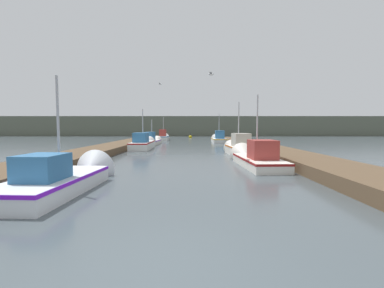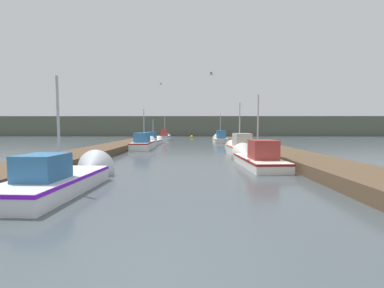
{
  "view_description": "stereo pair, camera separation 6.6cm",
  "coord_description": "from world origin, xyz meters",
  "px_view_note": "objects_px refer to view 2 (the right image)",
  "views": [
    {
      "loc": [
        0.47,
        -3.38,
        2.03
      ],
      "look_at": [
        0.42,
        12.66,
        0.95
      ],
      "focal_mm": 24.0,
      "sensor_mm": 36.0,
      "label": 1
    },
    {
      "loc": [
        0.54,
        -3.38,
        2.03
      ],
      "look_at": [
        0.42,
        12.66,
        0.95
      ],
      "focal_mm": 24.0,
      "sensor_mm": 36.0,
      "label": 2
    }
  ],
  "objects_px": {
    "mooring_piling_1": "(221,136)",
    "seagull_1": "(161,84)",
    "fishing_boat_3": "(145,143)",
    "fishing_boat_0": "(66,177)",
    "fishing_boat_5": "(220,139)",
    "fishing_boat_2": "(239,147)",
    "channel_buoy": "(192,137)",
    "seagull_lead": "(212,74)",
    "fishing_boat_1": "(254,158)",
    "mooring_piling_2": "(135,142)",
    "fishing_boat_6": "(165,137)",
    "fishing_boat_4": "(154,141)",
    "mooring_piling_3": "(220,135)",
    "mooring_piling_0": "(146,140)"
  },
  "relations": [
    {
      "from": "mooring_piling_2",
      "to": "seagull_1",
      "type": "relative_size",
      "value": 2.24
    },
    {
      "from": "fishing_boat_1",
      "to": "fishing_boat_2",
      "type": "xyz_separation_m",
      "value": [
        0.04,
        4.93,
        0.16
      ]
    },
    {
      "from": "fishing_boat_5",
      "to": "mooring_piling_3",
      "type": "distance_m",
      "value": 8.76
    },
    {
      "from": "fishing_boat_5",
      "to": "seagull_1",
      "type": "height_order",
      "value": "seagull_1"
    },
    {
      "from": "fishing_boat_6",
      "to": "mooring_piling_1",
      "type": "height_order",
      "value": "fishing_boat_6"
    },
    {
      "from": "fishing_boat_1",
      "to": "fishing_boat_4",
      "type": "relative_size",
      "value": 0.96
    },
    {
      "from": "fishing_boat_3",
      "to": "mooring_piling_1",
      "type": "bearing_deg",
      "value": 62.59
    },
    {
      "from": "mooring_piling_2",
      "to": "channel_buoy",
      "type": "relative_size",
      "value": 1.14
    },
    {
      "from": "fishing_boat_5",
      "to": "mooring_piling_3",
      "type": "xyz_separation_m",
      "value": [
        0.85,
        8.72,
        0.18
      ]
    },
    {
      "from": "fishing_boat_1",
      "to": "mooring_piling_2",
      "type": "relative_size",
      "value": 4.68
    },
    {
      "from": "fishing_boat_6",
      "to": "mooring_piling_0",
      "type": "relative_size",
      "value": 5.25
    },
    {
      "from": "mooring_piling_1",
      "to": "channel_buoy",
      "type": "bearing_deg",
      "value": 131.51
    },
    {
      "from": "mooring_piling_2",
      "to": "mooring_piling_3",
      "type": "bearing_deg",
      "value": 62.82
    },
    {
      "from": "fishing_boat_5",
      "to": "mooring_piling_2",
      "type": "xyz_separation_m",
      "value": [
        -8.98,
        -10.43,
        0.21
      ]
    },
    {
      "from": "fishing_boat_3",
      "to": "seagull_lead",
      "type": "relative_size",
      "value": 10.87
    },
    {
      "from": "fishing_boat_0",
      "to": "seagull_1",
      "type": "distance_m",
      "value": 14.14
    },
    {
      "from": "fishing_boat_1",
      "to": "mooring_piling_1",
      "type": "height_order",
      "value": "fishing_boat_1"
    },
    {
      "from": "seagull_1",
      "to": "fishing_boat_4",
      "type": "bearing_deg",
      "value": -157.43
    },
    {
      "from": "fishing_boat_3",
      "to": "seagull_lead",
      "type": "distance_m",
      "value": 12.72
    },
    {
      "from": "fishing_boat_1",
      "to": "seagull_1",
      "type": "bearing_deg",
      "value": 125.25
    },
    {
      "from": "fishing_boat_6",
      "to": "channel_buoy",
      "type": "bearing_deg",
      "value": 64.01
    },
    {
      "from": "fishing_boat_5",
      "to": "seagull_1",
      "type": "distance_m",
      "value": 15.06
    },
    {
      "from": "fishing_boat_3",
      "to": "channel_buoy",
      "type": "bearing_deg",
      "value": 79.08
    },
    {
      "from": "fishing_boat_1",
      "to": "mooring_piling_1",
      "type": "relative_size",
      "value": 5.44
    },
    {
      "from": "mooring_piling_1",
      "to": "mooring_piling_2",
      "type": "bearing_deg",
      "value": -118.59
    },
    {
      "from": "fishing_boat_2",
      "to": "channel_buoy",
      "type": "bearing_deg",
      "value": 94.22
    },
    {
      "from": "fishing_boat_0",
      "to": "seagull_1",
      "type": "relative_size",
      "value": 9.27
    },
    {
      "from": "seagull_lead",
      "to": "fishing_boat_3",
      "type": "bearing_deg",
      "value": 37.21
    },
    {
      "from": "fishing_boat_6",
      "to": "fishing_boat_4",
      "type": "bearing_deg",
      "value": -92.26
    },
    {
      "from": "fishing_boat_4",
      "to": "mooring_piling_0",
      "type": "bearing_deg",
      "value": -139.71
    },
    {
      "from": "fishing_boat_1",
      "to": "fishing_boat_4",
      "type": "height_order",
      "value": "fishing_boat_1"
    },
    {
      "from": "seagull_lead",
      "to": "seagull_1",
      "type": "bearing_deg",
      "value": 33.46
    },
    {
      "from": "fishing_boat_1",
      "to": "seagull_lead",
      "type": "distance_m",
      "value": 4.96
    },
    {
      "from": "fishing_boat_3",
      "to": "mooring_piling_0",
      "type": "relative_size",
      "value": 6.31
    },
    {
      "from": "seagull_1",
      "to": "mooring_piling_2",
      "type": "bearing_deg",
      "value": -120.57
    },
    {
      "from": "fishing_boat_5",
      "to": "seagull_lead",
      "type": "bearing_deg",
      "value": -97.4
    },
    {
      "from": "fishing_boat_0",
      "to": "fishing_boat_3",
      "type": "relative_size",
      "value": 0.85
    },
    {
      "from": "fishing_boat_2",
      "to": "mooring_piling_3",
      "type": "bearing_deg",
      "value": 84.46
    },
    {
      "from": "fishing_boat_2",
      "to": "mooring_piling_3",
      "type": "height_order",
      "value": "fishing_boat_2"
    },
    {
      "from": "fishing_boat_2",
      "to": "seagull_1",
      "type": "bearing_deg",
      "value": 152.79
    },
    {
      "from": "fishing_boat_6",
      "to": "seagull_lead",
      "type": "xyz_separation_m",
      "value": [
        5.31,
        -25.9,
        4.18
      ]
    },
    {
      "from": "fishing_boat_1",
      "to": "seagull_1",
      "type": "height_order",
      "value": "seagull_1"
    },
    {
      "from": "channel_buoy",
      "to": "fishing_boat_5",
      "type": "bearing_deg",
      "value": -73.9
    },
    {
      "from": "seagull_1",
      "to": "fishing_boat_2",
      "type": "bearing_deg",
      "value": 74.83
    },
    {
      "from": "mooring_piling_1",
      "to": "seagull_lead",
      "type": "bearing_deg",
      "value": -97.13
    },
    {
      "from": "fishing_boat_3",
      "to": "seagull_1",
      "type": "bearing_deg",
      "value": -52.71
    },
    {
      "from": "mooring_piling_0",
      "to": "mooring_piling_2",
      "type": "bearing_deg",
      "value": -90.38
    },
    {
      "from": "fishing_boat_6",
      "to": "fishing_boat_0",
      "type": "bearing_deg",
      "value": -90.45
    },
    {
      "from": "seagull_1",
      "to": "channel_buoy",
      "type": "bearing_deg",
      "value": -176.05
    },
    {
      "from": "mooring_piling_1",
      "to": "seagull_1",
      "type": "xyz_separation_m",
      "value": [
        -7.19,
        -20.65,
        5.01
      ]
    }
  ]
}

